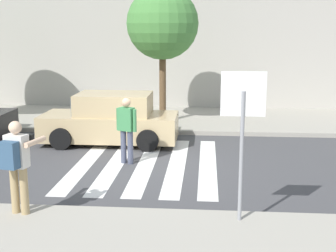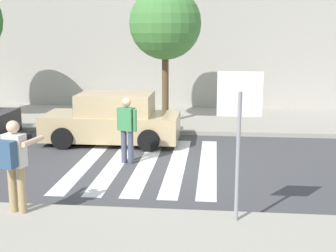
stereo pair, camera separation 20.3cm
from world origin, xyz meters
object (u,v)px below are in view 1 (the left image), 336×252
at_px(stop_sign, 243,113).
at_px(street_tree_center, 162,24).
at_px(parked_car_tan, 111,120).
at_px(photographer_with_backpack, 16,160).
at_px(pedestrian_crossing, 127,127).

height_order(stop_sign, street_tree_center, street_tree_center).
relative_size(parked_car_tan, street_tree_center, 0.86).
xyz_separation_m(photographer_with_backpack, parked_car_tan, (0.49, 5.96, -0.44)).
xyz_separation_m(stop_sign, parked_car_tan, (-3.51, 5.89, -1.33)).
distance_m(stop_sign, photographer_with_backpack, 4.09).
height_order(stop_sign, photographer_with_backpack, stop_sign).
relative_size(pedestrian_crossing, parked_car_tan, 0.42).
bearing_deg(street_tree_center, pedestrian_crossing, -95.56).
bearing_deg(stop_sign, parked_car_tan, 120.75).
height_order(photographer_with_backpack, street_tree_center, street_tree_center).
distance_m(pedestrian_crossing, street_tree_center, 5.57).
xyz_separation_m(pedestrian_crossing, street_tree_center, (0.47, 4.88, 2.64)).
bearing_deg(photographer_with_backpack, parked_car_tan, 85.34).
distance_m(pedestrian_crossing, parked_car_tan, 2.28).
relative_size(pedestrian_crossing, street_tree_center, 0.36).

